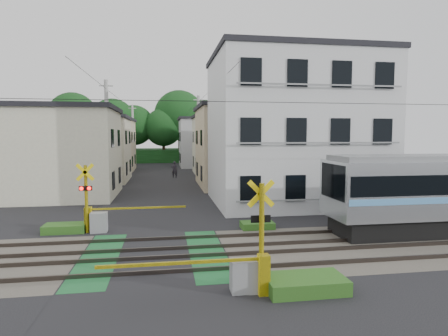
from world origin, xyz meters
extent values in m
plane|color=black|center=(0.00, 0.00, 0.00)|extent=(120.00, 120.00, 0.00)
cube|color=#47423A|center=(0.00, 0.00, 0.00)|extent=(120.00, 6.00, 0.00)
cube|color=black|center=(0.00, 0.00, 0.01)|extent=(5.20, 120.00, 0.00)
cube|color=#145126|center=(-1.90, 0.00, 0.01)|extent=(1.30, 6.00, 0.00)
cube|color=#145126|center=(1.90, 0.00, 0.01)|extent=(1.30, 6.00, 0.00)
cube|color=#3F3833|center=(0.00, -1.90, 0.07)|extent=(120.00, 0.08, 0.14)
cube|color=#3F3833|center=(0.00, -0.50, 0.07)|extent=(120.00, 0.08, 0.14)
cube|color=#3F3833|center=(0.00, 0.50, 0.07)|extent=(120.00, 0.08, 0.14)
cube|color=#3F3833|center=(0.00, 1.90, 0.07)|extent=(120.00, 0.08, 0.14)
cube|color=black|center=(9.79, 1.20, 0.28)|extent=(2.21, 2.03, 0.55)
cube|color=black|center=(7.35, 1.20, 2.39)|extent=(0.10, 2.22, 1.44)
cylinder|color=yellow|center=(3.00, -3.60, 1.50)|extent=(0.14, 0.14, 3.00)
cube|color=yellow|center=(3.00, -3.50, 2.70)|extent=(0.77, 0.05, 0.77)
cube|color=yellow|center=(3.00, -3.50, 2.70)|extent=(0.77, 0.05, 0.77)
cube|color=black|center=(3.00, -3.50, 2.00)|extent=(0.55, 0.05, 0.20)
sphere|color=#FF0C07|center=(2.84, -3.44, 2.00)|extent=(0.16, 0.16, 0.16)
sphere|color=#FF0C07|center=(3.16, -3.44, 2.00)|extent=(0.16, 0.16, 0.16)
cube|color=gray|center=(2.50, -3.60, 0.45)|extent=(0.70, 0.50, 0.90)
cube|color=yellow|center=(3.00, -3.85, 0.55)|extent=(0.30, 0.30, 1.10)
cube|color=yellow|center=(0.75, -3.85, 1.00)|extent=(4.20, 0.08, 0.08)
cylinder|color=yellow|center=(-3.00, 3.60, 1.50)|extent=(0.14, 0.14, 3.00)
cube|color=yellow|center=(-3.00, 3.50, 2.70)|extent=(0.77, 0.05, 0.77)
cube|color=yellow|center=(-3.00, 3.50, 2.70)|extent=(0.77, 0.05, 0.77)
cube|color=black|center=(-3.00, 3.50, 2.00)|extent=(0.55, 0.05, 0.20)
sphere|color=#FF0C07|center=(-3.16, 3.44, 2.00)|extent=(0.16, 0.16, 0.16)
sphere|color=#FF0C07|center=(-2.84, 3.44, 2.00)|extent=(0.16, 0.16, 0.16)
cube|color=gray|center=(-2.50, 3.60, 0.45)|extent=(0.70, 0.50, 0.90)
cube|color=yellow|center=(-3.00, 3.85, 0.55)|extent=(0.30, 0.30, 1.10)
cube|color=yellow|center=(-0.75, 3.85, 1.00)|extent=(4.20, 0.08, 0.08)
cube|color=silver|center=(8.50, 9.50, 4.50)|extent=(10.00, 8.00, 9.00)
cube|color=black|center=(8.50, 9.50, 9.15)|extent=(10.20, 8.16, 0.30)
cube|color=black|center=(4.80, 5.47, 1.50)|extent=(1.10, 0.06, 1.40)
cube|color=black|center=(7.25, 5.47, 1.50)|extent=(1.10, 0.06, 1.40)
cube|color=black|center=(9.70, 5.47, 1.50)|extent=(1.10, 0.06, 1.40)
cube|color=black|center=(12.15, 5.47, 1.50)|extent=(1.10, 0.06, 1.40)
cube|color=gray|center=(8.50, 5.25, 0.90)|extent=(9.00, 0.06, 0.08)
cube|color=black|center=(4.80, 5.47, 4.50)|extent=(1.10, 0.06, 1.40)
cube|color=black|center=(7.25, 5.47, 4.50)|extent=(1.10, 0.06, 1.40)
cube|color=black|center=(9.70, 5.47, 4.50)|extent=(1.10, 0.06, 1.40)
cube|color=black|center=(12.15, 5.47, 4.50)|extent=(1.10, 0.06, 1.40)
cube|color=gray|center=(8.50, 5.25, 3.90)|extent=(9.00, 0.06, 0.08)
cube|color=black|center=(4.80, 5.47, 7.50)|extent=(1.10, 0.06, 1.40)
cube|color=black|center=(7.25, 5.47, 7.50)|extent=(1.10, 0.06, 1.40)
cube|color=black|center=(9.70, 5.47, 7.50)|extent=(1.10, 0.06, 1.40)
cube|color=black|center=(12.15, 5.47, 7.50)|extent=(1.10, 0.06, 1.40)
cube|color=gray|center=(8.50, 5.25, 6.90)|extent=(9.00, 0.06, 0.08)
cube|color=beige|center=(-6.50, 14.00, 3.00)|extent=(7.00, 7.00, 6.00)
cube|color=black|center=(-6.50, 14.00, 6.15)|extent=(7.35, 7.35, 0.30)
cube|color=black|center=(-2.97, 12.25, 1.30)|extent=(0.06, 1.00, 1.20)
cube|color=black|center=(-2.97, 15.75, 1.30)|extent=(0.06, 1.00, 1.20)
cube|color=black|center=(-2.97, 12.25, 4.10)|extent=(0.06, 1.00, 1.20)
cube|color=black|center=(-2.97, 15.75, 4.10)|extent=(0.06, 1.00, 1.20)
cube|color=#C9B58E|center=(6.80, 18.00, 3.25)|extent=(7.00, 8.00, 6.50)
cube|color=black|center=(6.80, 18.00, 6.65)|extent=(7.35, 8.40, 0.30)
cube|color=black|center=(3.27, 16.00, 1.30)|extent=(0.06, 1.00, 1.20)
cube|color=black|center=(3.27, 20.00, 1.30)|extent=(0.06, 1.00, 1.20)
cube|color=black|center=(3.27, 16.00, 4.10)|extent=(0.06, 1.00, 1.20)
cube|color=black|center=(3.27, 20.00, 4.10)|extent=(0.06, 1.00, 1.20)
cube|color=beige|center=(-7.00, 23.00, 2.90)|extent=(8.00, 7.00, 5.80)
cube|color=black|center=(-7.00, 23.00, 5.95)|extent=(8.40, 7.35, 0.30)
cube|color=black|center=(-2.97, 21.25, 1.30)|extent=(0.06, 1.00, 1.20)
cube|color=black|center=(-2.97, 24.75, 1.30)|extent=(0.06, 1.00, 1.20)
cube|color=black|center=(-2.97, 21.25, 4.10)|extent=(0.06, 1.00, 1.20)
cube|color=black|center=(-2.97, 24.75, 4.10)|extent=(0.06, 1.00, 1.20)
cube|color=beige|center=(7.20, 28.00, 3.10)|extent=(7.00, 7.00, 6.20)
cube|color=black|center=(7.20, 28.00, 6.35)|extent=(7.35, 7.35, 0.30)
cube|color=black|center=(3.67, 26.25, 1.30)|extent=(0.06, 1.00, 1.20)
cube|color=black|center=(3.67, 29.75, 1.30)|extent=(0.06, 1.00, 1.20)
cube|color=black|center=(3.67, 26.25, 4.10)|extent=(0.06, 1.00, 1.20)
cube|color=black|center=(3.67, 29.75, 4.10)|extent=(0.06, 1.00, 1.20)
cube|color=#C9B58E|center=(-6.80, 33.00, 3.00)|extent=(7.00, 8.00, 6.00)
cube|color=black|center=(-6.80, 33.00, 6.15)|extent=(7.35, 8.40, 0.30)
cube|color=black|center=(-3.27, 31.00, 1.30)|extent=(0.06, 1.00, 1.20)
cube|color=black|center=(-3.27, 35.00, 1.30)|extent=(0.06, 1.00, 1.20)
cube|color=black|center=(-3.27, 31.00, 4.10)|extent=(0.06, 1.00, 1.20)
cube|color=black|center=(-3.27, 35.00, 4.10)|extent=(0.06, 1.00, 1.20)
cube|color=#A6A8AB|center=(6.50, 38.00, 3.20)|extent=(8.00, 7.00, 6.40)
cube|color=black|center=(6.50, 38.00, 6.55)|extent=(8.40, 7.35, 0.30)
cube|color=black|center=(2.47, 36.25, 1.30)|extent=(0.06, 1.00, 1.20)
cube|color=black|center=(2.47, 39.75, 1.30)|extent=(0.06, 1.00, 1.20)
cube|color=black|center=(2.47, 36.25, 4.10)|extent=(0.06, 1.00, 1.20)
cube|color=black|center=(2.47, 39.75, 4.10)|extent=(0.06, 1.00, 1.20)
cube|color=#143D16|center=(0.00, 50.00, 1.00)|extent=(40.00, 10.00, 2.00)
cylinder|color=#332114|center=(-13.97, 49.87, 2.78)|extent=(0.50, 0.50, 5.56)
sphere|color=#143D16|center=(-13.97, 49.87, 7.22)|extent=(7.78, 7.78, 7.78)
cylinder|color=#332114|center=(-10.74, 46.09, 2.19)|extent=(0.50, 0.50, 4.38)
sphere|color=#143D16|center=(-10.74, 46.09, 5.69)|extent=(6.13, 6.13, 6.13)
cylinder|color=#332114|center=(-7.33, 45.99, 2.47)|extent=(0.50, 0.50, 4.94)
sphere|color=#143D16|center=(-7.33, 45.99, 6.42)|extent=(6.91, 6.91, 6.91)
cylinder|color=#332114|center=(-4.29, 47.68, 2.26)|extent=(0.50, 0.50, 4.53)
sphere|color=#143D16|center=(-4.29, 47.68, 5.88)|extent=(6.34, 6.34, 6.34)
cylinder|color=#332114|center=(0.30, 46.83, 2.14)|extent=(0.50, 0.50, 4.27)
sphere|color=#143D16|center=(0.30, 46.83, 5.55)|extent=(5.98, 5.98, 5.98)
cylinder|color=#332114|center=(2.86, 48.08, 2.89)|extent=(0.50, 0.50, 5.77)
sphere|color=#143D16|center=(2.86, 48.08, 7.50)|extent=(8.08, 8.08, 8.08)
cylinder|color=#332114|center=(6.85, 47.77, 2.51)|extent=(0.50, 0.50, 5.02)
sphere|color=#143D16|center=(6.85, 47.77, 6.53)|extent=(7.03, 7.03, 7.03)
cylinder|color=#332114|center=(9.84, 48.61, 2.29)|extent=(0.50, 0.50, 4.58)
sphere|color=#143D16|center=(9.84, 48.61, 5.95)|extent=(6.41, 6.41, 6.41)
cylinder|color=#332114|center=(13.66, 50.95, 2.01)|extent=(0.50, 0.50, 4.01)
sphere|color=#143D16|center=(13.66, 50.95, 5.22)|extent=(5.62, 5.62, 5.62)
cube|color=black|center=(6.00, 1.20, 5.60)|extent=(60.00, 0.02, 0.02)
cylinder|color=#A5A5A0|center=(-3.40, 13.00, 4.00)|extent=(0.26, 0.26, 8.00)
cube|color=#A5A5A0|center=(-3.40, 13.00, 7.60)|extent=(0.90, 0.08, 0.08)
cylinder|color=#A5A5A0|center=(3.60, 22.00, 4.00)|extent=(0.26, 0.26, 8.00)
cube|color=#A5A5A0|center=(3.60, 22.00, 7.60)|extent=(0.90, 0.08, 0.08)
cylinder|color=#A5A5A0|center=(-3.40, 34.00, 4.00)|extent=(0.26, 0.26, 8.00)
cube|color=#A5A5A0|center=(-3.40, 34.00, 7.60)|extent=(0.90, 0.08, 0.08)
cube|color=black|center=(-3.40, 23.50, 7.40)|extent=(0.02, 42.00, 0.02)
cube|color=black|center=(3.60, 23.50, 7.40)|extent=(0.02, 42.00, 0.02)
imported|color=#2D2933|center=(1.39, 24.48, 0.85)|extent=(0.65, 0.45, 1.70)
cube|color=#2D5E1E|center=(4.20, -3.80, 0.20)|extent=(2.20, 1.20, 0.40)
cube|color=#2D5E1E|center=(-4.00, 3.90, 0.18)|extent=(1.80, 1.00, 0.36)
cube|color=#2D5E1E|center=(4.60, 3.20, 0.15)|extent=(1.50, 0.90, 0.30)
camera|label=1|loc=(0.41, -13.33, 4.29)|focal=30.00mm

